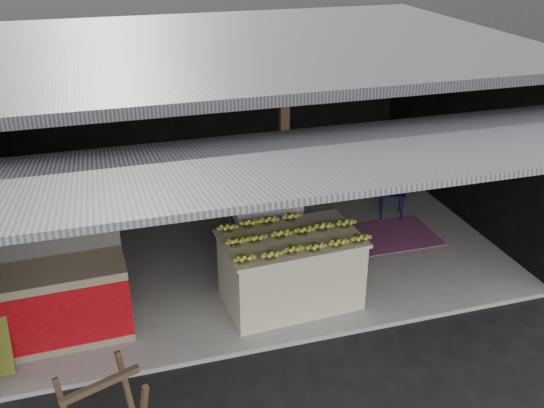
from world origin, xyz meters
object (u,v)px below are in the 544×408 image
object	(u,v)px
white_crate	(266,228)
plastic_chair	(392,186)
sawhorse	(104,405)
banana_table	(291,269)
neighbor_stall	(54,300)
water_barrel	(348,275)

from	to	relation	value
white_crate	plastic_chair	world-z (taller)	white_crate
white_crate	sawhorse	size ratio (longest dim) A/B	1.20
banana_table	sawhorse	bearing A→B (deg)	-148.34
white_crate	neighbor_stall	bearing A→B (deg)	-159.47
white_crate	water_barrel	world-z (taller)	white_crate
white_crate	plastic_chair	distance (m)	2.51
white_crate	sawhorse	bearing A→B (deg)	-129.40
banana_table	neighbor_stall	world-z (taller)	neighbor_stall
water_barrel	banana_table	bearing A→B (deg)	-177.38
water_barrel	plastic_chair	distance (m)	2.44
banana_table	water_barrel	xyz separation A→B (m)	(0.80, 0.04, -0.25)
neighbor_stall	water_barrel	xyz separation A→B (m)	(3.60, -0.06, -0.29)
plastic_chair	neighbor_stall	bearing A→B (deg)	-138.31
neighbor_stall	water_barrel	size ratio (longest dim) A/B	3.83
banana_table	plastic_chair	distance (m)	3.03
sawhorse	plastic_chair	bearing A→B (deg)	16.16
sawhorse	water_barrel	world-z (taller)	sawhorse
banana_table	water_barrel	world-z (taller)	banana_table
white_crate	sawhorse	world-z (taller)	white_crate
neighbor_stall	water_barrel	world-z (taller)	neighbor_stall
water_barrel	neighbor_stall	bearing A→B (deg)	179.08
banana_table	neighbor_stall	xyz separation A→B (m)	(-2.80, 0.09, 0.04)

